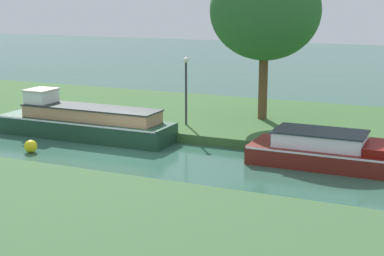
% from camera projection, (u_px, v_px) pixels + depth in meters
% --- Properties ---
extents(ground_plane, '(120.00, 120.00, 0.00)m').
position_uv_depth(ground_plane, '(127.00, 150.00, 23.69)').
color(ground_plane, '#315D4B').
extents(riverbank_far, '(72.00, 10.00, 0.40)m').
position_uv_depth(riverbank_far, '(196.00, 115.00, 29.87)').
color(riverbank_far, '#386130').
rests_on(riverbank_far, ground_plane).
extents(forest_barge, '(8.19, 1.98, 2.03)m').
position_uv_depth(forest_barge, '(85.00, 122.00, 25.75)').
color(forest_barge, '#1D402D').
rests_on(forest_barge, ground_plane).
extents(maroon_narrowboat, '(5.07, 2.35, 1.27)m').
position_uv_depth(maroon_narrowboat, '(322.00, 150.00, 21.58)').
color(maroon_narrowboat, maroon).
rests_on(maroon_narrowboat, ground_plane).
extents(willow_tree_left, '(5.22, 3.92, 7.37)m').
position_uv_depth(willow_tree_left, '(265.00, 11.00, 26.78)').
color(willow_tree_left, brown).
rests_on(willow_tree_left, riverbank_far).
extents(lamp_post, '(0.24, 0.24, 3.06)m').
position_uv_depth(lamp_post, '(186.00, 83.00, 26.21)').
color(lamp_post, '#333338').
rests_on(lamp_post, riverbank_far).
extents(mooring_post_near, '(0.15, 0.15, 0.89)m').
position_uv_depth(mooring_post_near, '(31.00, 106.00, 28.77)').
color(mooring_post_near, '#443825').
rests_on(mooring_post_near, riverbank_far).
extents(channel_buoy, '(0.52, 0.52, 0.52)m').
position_uv_depth(channel_buoy, '(31.00, 146.00, 23.28)').
color(channel_buoy, yellow).
rests_on(channel_buoy, ground_plane).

